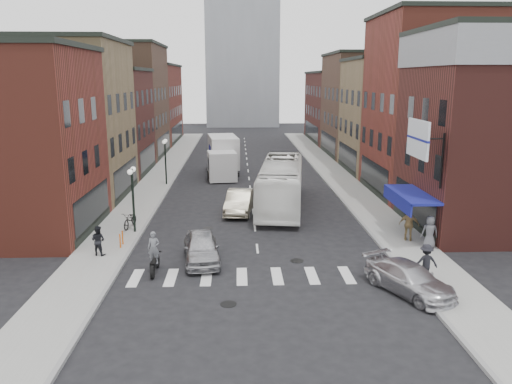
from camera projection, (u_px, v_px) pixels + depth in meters
ground at (258, 255)px, 26.99m from camera, size 160.00×160.00×0.00m
sidewalk_left at (161, 176)px, 48.09m from camera, size 3.00×74.00×0.15m
sidewalk_right at (336, 175)px, 48.70m from camera, size 3.00×74.00×0.15m
curb_left at (176, 177)px, 48.16m from camera, size 0.20×74.00×0.16m
curb_right at (320, 176)px, 48.67m from camera, size 0.20×74.00×0.16m
crosswalk_stripes at (261, 276)px, 24.07m from camera, size 12.00×2.20×0.01m
bldg_left_near at (3, 142)px, 29.57m from camera, size 10.30×9.20×11.30m
bldg_left_mid_a at (58, 120)px, 38.71m from camera, size 10.30×10.20×12.30m
bldg_left_mid_b at (95, 122)px, 48.67m from camera, size 10.30×10.20×10.30m
bldg_left_far_a at (120, 101)px, 59.05m from camera, size 10.30×12.20×13.30m
bldg_left_far_b at (142, 104)px, 72.91m from camera, size 10.30×16.20×11.30m
bldg_right_corner at (499, 131)px, 30.53m from camera, size 10.30×9.20×12.30m
bldg_right_mid_a at (439, 106)px, 39.56m from camera, size 10.30×10.20×14.30m
bldg_right_mid_b at (398, 116)px, 49.64m from camera, size 10.30×10.20×11.30m
bldg_right_far_a at (370, 105)px, 60.24m from camera, size 10.30×12.20×12.30m
bldg_right_far_b at (345, 107)px, 74.10m from camera, size 10.30×16.20×10.30m
awning_blue at (409, 196)px, 29.16m from camera, size 1.80×5.00×0.78m
billboard_sign at (419, 140)px, 26.41m from camera, size 1.52×3.00×3.70m
streetlamp_near at (133, 188)px, 29.97m from camera, size 0.32×1.22×4.11m
streetlamp_far at (165, 153)px, 43.60m from camera, size 0.32×1.22×4.11m
bike_rack at (121, 239)px, 27.86m from camera, size 0.08×0.68×0.80m
box_truck at (223, 157)px, 48.66m from camera, size 3.32×8.82×3.72m
motorcycle_rider at (154, 254)px, 24.21m from camera, size 0.60×2.09×2.13m
transit_bus at (281, 184)px, 36.67m from camera, size 4.50×12.72×3.47m
sedan_left_near at (201, 248)px, 25.85m from camera, size 2.32×4.61×1.51m
sedan_left_far at (239, 202)px, 35.22m from camera, size 2.24×5.05×1.61m
curb_car at (409, 279)px, 22.08m from camera, size 3.71×4.94×1.33m
parked_bicycle at (130, 220)px, 31.29m from camera, size 0.99×2.03×1.02m
ped_left_solo at (98, 240)px, 26.37m from camera, size 0.88×0.68×1.61m
ped_right_a at (426, 262)px, 23.14m from camera, size 1.11×0.56×1.72m
ped_right_b at (409, 224)px, 28.70m from camera, size 1.26×0.97×1.92m
ped_right_c at (430, 232)px, 27.45m from camera, size 0.96×0.69×1.82m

